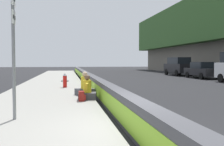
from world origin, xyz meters
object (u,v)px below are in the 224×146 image
Objects in this scene: parked_car_fourth at (202,70)px; route_sign_post at (14,44)px; fire_hydrant at (65,80)px; seated_person_middle at (85,88)px; parked_car_midline at (178,66)px; backpack at (82,96)px; seated_person_foreground at (87,92)px.

route_sign_post is at bearing 137.74° from parked_car_fourth.
parked_car_fourth reaches higher than fire_hydrant.
seated_person_middle is 0.23× the size of parked_car_midline.
route_sign_post reaches higher than backpack.
fire_hydrant is 5.71m from backpack.
parked_car_fourth reaches higher than seated_person_middle.
backpack is 0.08× the size of parked_car_midline.
route_sign_post reaches higher than seated_person_middle.
seated_person_foreground is at bearing 135.87° from parked_car_fourth.
backpack is at bearing 136.30° from parked_car_fourth.
parked_car_midline is (19.47, -13.23, 0.85)m from backpack.
parked_car_midline is at bearing -34.24° from route_sign_post.
parked_car_fourth is at bearing -59.59° from fire_hydrant.
route_sign_post is at bearing 146.24° from seated_person_foreground.
route_sign_post is at bearing 145.52° from backpack.
backpack is (2.93, -2.01, -1.88)m from route_sign_post.
parked_car_midline reaches higher than seated_person_middle.
seated_person_foreground is (-5.18, -0.97, -0.12)m from fire_hydrant.
fire_hydrant is 0.79× the size of seated_person_middle.
seated_person_middle is at bearing -25.31° from route_sign_post.
fire_hydrant is at bearing 120.41° from parked_car_fourth.
route_sign_post is 4.46m from seated_person_foreground.
seated_person_middle is at bearing -165.60° from fire_hydrant.
parked_car_fourth reaches higher than backpack.
fire_hydrant is 16.14m from parked_car_fourth.
backpack is 0.09× the size of parked_car_fourth.
parked_car_fourth is at bearing -44.13° from seated_person_foreground.
route_sign_post reaches higher than parked_car_midline.
route_sign_post reaches higher than parked_car_fourth.
seated_person_middle is 17.62m from parked_car_fourth.
route_sign_post is at bearing 145.76° from parked_car_midline.
parked_car_midline reaches higher than seated_person_foreground.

